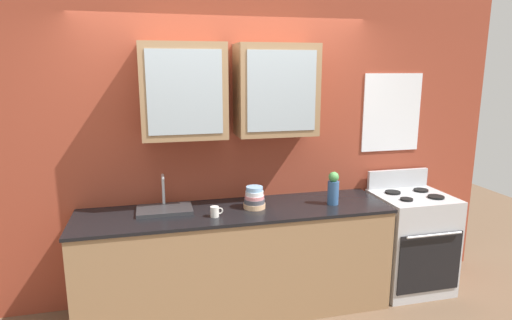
% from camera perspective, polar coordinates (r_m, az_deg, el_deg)
% --- Properties ---
extents(ground_plane, '(10.00, 10.00, 0.00)m').
position_cam_1_polar(ground_plane, '(3.99, -2.57, -19.12)').
color(ground_plane, brown).
extents(back_wall_unit, '(5.19, 0.45, 2.74)m').
position_cam_1_polar(back_wall_unit, '(3.79, -3.71, 3.08)').
color(back_wall_unit, '#993D28').
rests_on(back_wall_unit, ground_plane).
extents(counter, '(2.62, 0.67, 0.91)m').
position_cam_1_polar(counter, '(3.77, -2.64, -13.17)').
color(counter, '#93704C').
rests_on(counter, ground_plane).
extents(stove_range, '(0.67, 0.65, 1.09)m').
position_cam_1_polar(stove_range, '(4.39, 19.82, -10.10)').
color(stove_range, silver).
rests_on(stove_range, ground_plane).
extents(sink_faucet, '(0.45, 0.29, 0.29)m').
position_cam_1_polar(sink_faucet, '(3.63, -12.06, -6.33)').
color(sink_faucet, '#2D2D30').
rests_on(sink_faucet, counter).
extents(bowl_stack, '(0.19, 0.19, 0.19)m').
position_cam_1_polar(bowl_stack, '(3.62, -0.21, -5.13)').
color(bowl_stack, '#E0AD7F').
rests_on(bowl_stack, counter).
extents(vase, '(0.10, 0.10, 0.29)m').
position_cam_1_polar(vase, '(3.76, 10.23, -3.76)').
color(vase, '#33598C').
rests_on(vase, counter).
extents(cup_near_sink, '(0.10, 0.07, 0.08)m').
position_cam_1_polar(cup_near_sink, '(3.44, -5.48, -6.84)').
color(cup_near_sink, silver).
rests_on(cup_near_sink, counter).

